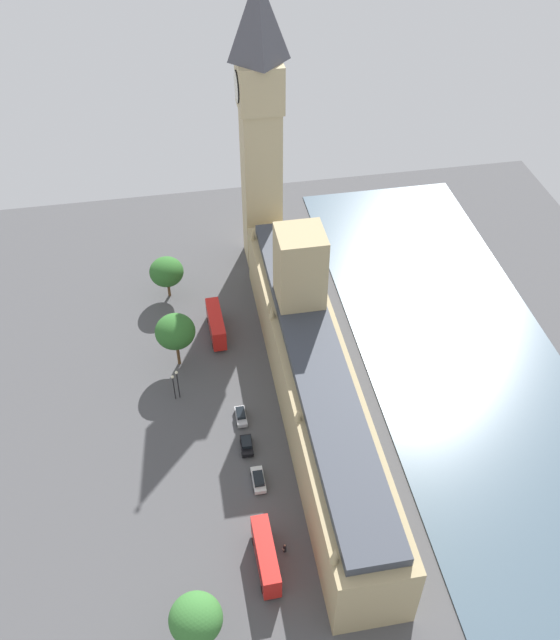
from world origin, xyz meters
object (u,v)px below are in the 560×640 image
object	(u,v)px
car_black_kerbside	(247,445)
plane_tree_trailing	(196,619)
car_silver_corner	(241,416)
car_white_by_river_gate	(258,480)
plane_tree_under_trees	(175,332)
street_lamp_midblock	(177,379)
parliament_building	(313,372)
double_decker_bus_far_end	(266,556)
double_decker_bus_leading	(216,324)
clock_tower	(260,127)
street_lamp_slot_10	(173,383)
pedestrian_opposite_hall	(285,548)
plane_tree_near_tower	(167,272)

from	to	relation	value
car_black_kerbside	plane_tree_trailing	world-z (taller)	plane_tree_trailing
car_silver_corner	car_white_by_river_gate	xyz separation A→B (m)	(-0.95, 13.09, 0.01)
car_silver_corner	plane_tree_under_trees	distance (m)	18.95
plane_tree_under_trees	street_lamp_midblock	world-z (taller)	plane_tree_under_trees
parliament_building	double_decker_bus_far_end	world-z (taller)	parliament_building
double_decker_bus_leading	car_white_by_river_gate	world-z (taller)	double_decker_bus_leading
double_decker_bus_leading	car_white_by_river_gate	xyz separation A→B (m)	(-2.69, 34.52, -1.74)
plane_tree_trailing	street_lamp_midblock	world-z (taller)	plane_tree_trailing
clock_tower	plane_tree_under_trees	world-z (taller)	clock_tower
parliament_building	street_lamp_slot_10	size ratio (longest dim) A/B	13.20
plane_tree_trailing	street_lamp_slot_10	xyz separation A→B (m)	(0.30, -42.39, -2.68)
car_white_by_river_gate	plane_tree_trailing	world-z (taller)	plane_tree_trailing
street_lamp_midblock	plane_tree_under_trees	bearing A→B (deg)	-93.58
clock_tower	double_decker_bus_leading	size ratio (longest dim) A/B	5.51
double_decker_bus_leading	parliament_building	bearing A→B (deg)	-56.65
parliament_building	street_lamp_midblock	world-z (taller)	parliament_building
parliament_building	street_lamp_midblock	distance (m)	23.01
clock_tower	pedestrian_opposite_hall	size ratio (longest dim) A/B	34.53
clock_tower	car_black_kerbside	bearing A→B (deg)	78.01
car_white_by_river_gate	plane_tree_near_tower	bearing A→B (deg)	102.83
car_silver_corner	street_lamp_midblock	distance (m)	12.41
car_silver_corner	street_lamp_slot_10	world-z (taller)	street_lamp_slot_10
double_decker_bus_leading	car_silver_corner	size ratio (longest dim) A/B	2.50
car_black_kerbside	pedestrian_opposite_hall	distance (m)	19.14
car_white_by_river_gate	plane_tree_trailing	distance (m)	26.00
double_decker_bus_far_end	plane_tree_trailing	world-z (taller)	plane_tree_trailing
double_decker_bus_far_end	street_lamp_slot_10	bearing A→B (deg)	-73.73
clock_tower	plane_tree_near_tower	xyz separation A→B (m)	(20.66, 9.89, -24.05)
car_black_kerbside	car_silver_corner	bearing A→B (deg)	-86.94
double_decker_bus_leading	plane_tree_under_trees	world-z (taller)	plane_tree_under_trees
street_lamp_midblock	clock_tower	bearing A→B (deg)	-118.74
double_decker_bus_leading	plane_tree_trailing	xyz separation A→B (m)	(8.51, 57.25, 4.09)
car_silver_corner	plane_tree_under_trees	xyz separation A→B (m)	(9.28, -14.93, 7.06)
double_decker_bus_far_end	pedestrian_opposite_hall	bearing A→B (deg)	-151.29
parliament_building	pedestrian_opposite_hall	distance (m)	28.99
double_decker_bus_far_end	pedestrian_opposite_hall	world-z (taller)	double_decker_bus_far_end
car_silver_corner	street_lamp_midblock	size ratio (longest dim) A/B	0.64
car_silver_corner	car_white_by_river_gate	size ratio (longest dim) A/B	0.90
pedestrian_opposite_hall	plane_tree_under_trees	world-z (taller)	plane_tree_under_trees
plane_tree_under_trees	car_silver_corner	bearing A→B (deg)	121.87
street_lamp_slot_10	double_decker_bus_far_end	bearing A→B (deg)	107.38
double_decker_bus_leading	plane_tree_under_trees	distance (m)	11.29
clock_tower	plane_tree_near_tower	size ratio (longest dim) A/B	6.49
double_decker_bus_far_end	double_decker_bus_leading	bearing A→B (deg)	-89.17
clock_tower	pedestrian_opposite_hall	bearing A→B (deg)	83.49
car_white_by_river_gate	plane_tree_near_tower	xyz separation A→B (m)	(10.82, -47.43, 5.23)
pedestrian_opposite_hall	double_decker_bus_leading	bearing A→B (deg)	-30.15
clock_tower	plane_tree_under_trees	size ratio (longest dim) A/B	5.30
double_decker_bus_leading	car_silver_corner	bearing A→B (deg)	-87.19
parliament_building	double_decker_bus_leading	bearing A→B (deg)	-54.83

